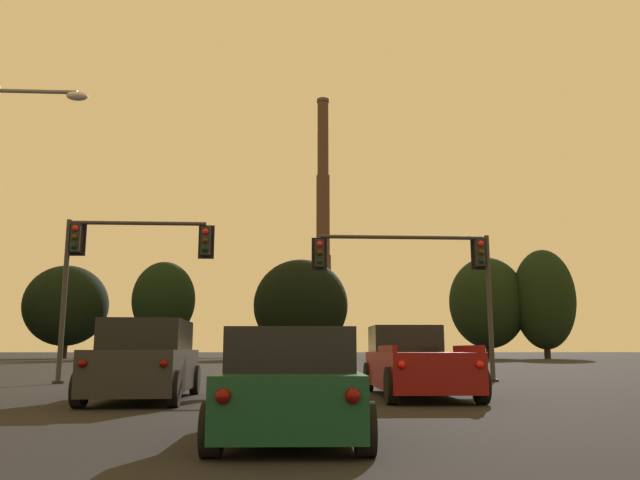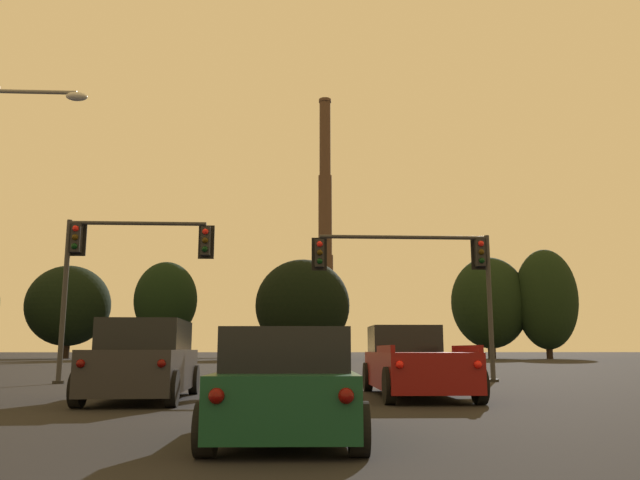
% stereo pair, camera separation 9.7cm
% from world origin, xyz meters
% --- Properties ---
extents(suv_left_lane_front, '(2.24, 4.96, 1.86)m').
position_xyz_m(suv_left_lane_front, '(-3.31, 12.44, 0.90)').
color(suv_left_lane_front, '#232328').
rests_on(suv_left_lane_front, ground_plane).
extents(pickup_truck_right_lane_front, '(2.30, 5.55, 1.82)m').
position_xyz_m(pickup_truck_right_lane_front, '(3.27, 13.41, 0.80)').
color(pickup_truck_right_lane_front, maroon).
rests_on(pickup_truck_right_lane_front, ground_plane).
extents(hatchback_center_lane_second, '(2.03, 4.15, 1.44)m').
position_xyz_m(hatchback_center_lane_second, '(0.04, 5.94, 0.66)').
color(hatchback_center_lane_second, '#0F3823').
rests_on(hatchback_center_lane_second, ground_plane).
extents(traffic_light_overhead_right, '(6.89, 0.50, 5.46)m').
position_xyz_m(traffic_light_overhead_right, '(5.29, 20.33, 4.23)').
color(traffic_light_overhead_right, '#2D2D30').
rests_on(traffic_light_overhead_right, ground_plane).
extents(traffic_light_overhead_left, '(5.41, 0.50, 5.80)m').
position_xyz_m(traffic_light_overhead_left, '(-6.14, 19.86, 4.44)').
color(traffic_light_overhead_left, '#2D2D30').
rests_on(traffic_light_overhead_left, ground_plane).
extents(street_lamp, '(2.79, 0.36, 8.94)m').
position_xyz_m(street_lamp, '(-8.34, 15.35, 5.41)').
color(street_lamp, slate).
rests_on(street_lamp, ground_plane).
extents(smokestack, '(5.58, 5.58, 58.00)m').
position_xyz_m(smokestack, '(8.27, 132.74, 22.70)').
color(smokestack, '#3C2B22').
rests_on(smokestack, ground_plane).
extents(treeline_center_right, '(11.02, 9.92, 12.34)m').
position_xyz_m(treeline_center_right, '(-29.26, 82.50, 6.97)').
color(treeline_center_right, black).
rests_on(treeline_center_right, ground_plane).
extents(treeline_far_left, '(10.27, 9.24, 13.58)m').
position_xyz_m(treeline_far_left, '(27.30, 80.19, 7.43)').
color(treeline_far_left, black).
rests_on(treeline_far_left, ground_plane).
extents(treeline_left_mid, '(8.07, 7.26, 14.32)m').
position_xyz_m(treeline_left_mid, '(34.07, 77.65, 7.73)').
color(treeline_left_mid, black).
rests_on(treeline_left_mid, ground_plane).
extents(treeline_far_right, '(8.25, 7.43, 12.74)m').
position_xyz_m(treeline_far_right, '(-16.10, 80.99, 7.65)').
color(treeline_far_right, black).
rests_on(treeline_far_right, ground_plane).
extents(treeline_center_left, '(12.13, 10.92, 12.73)m').
position_xyz_m(treeline_center_left, '(2.00, 77.73, 6.78)').
color(treeline_center_left, black).
rests_on(treeline_center_left, ground_plane).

